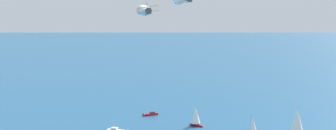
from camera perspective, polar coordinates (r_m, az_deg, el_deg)
The scene contains 7 objects.
sailboat_offshore at distance 174.40m, azimuth 16.57°, elevation -7.21°, with size 9.62×5.36×12.35m.
motorboat_outer_ring_a at distance 201.87m, azimuth -2.41°, elevation -6.48°, with size 6.80×5.81×2.07m.
sailboat_outer_ring_b at distance 183.16m, azimuth 3.67°, elevation -6.71°, with size 4.72×7.42×9.23m.
smoke_trail_lead at distance 169.95m, azimuth 1.51°, elevation 8.48°, with size 24.49×16.70×3.96m.
biplane_wingman at distance 147.27m, azimuth -2.66°, elevation 7.17°, with size 7.01×7.01×3.66m.
wingwalker_wingman at distance 147.27m, azimuth -2.79°, elevation 8.01°, with size 0.55×0.84×1.78m.
smoke_trail_wingman at distance 177.07m, azimuth -3.14°, elevation 7.15°, with size 32.83×21.95×5.15m.
Camera 1 is at (132.46, 62.28, 47.59)m, focal length 46.40 mm.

